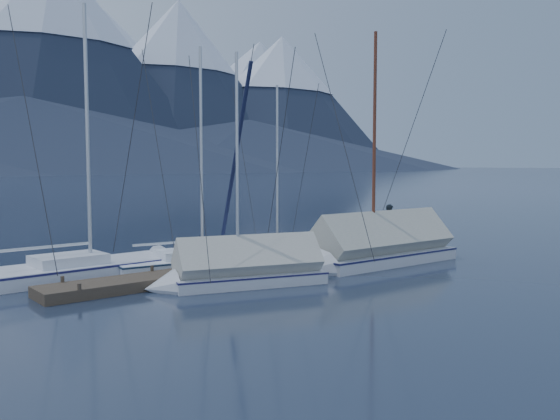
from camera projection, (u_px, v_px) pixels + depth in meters
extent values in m
plane|color=black|center=(315.00, 275.00, 21.04)|extent=(1000.00, 1000.00, 0.00)
cone|color=#475675|center=(106.00, 90.00, 473.59)|extent=(308.00, 308.00, 125.00)
cone|color=silver|center=(105.00, 43.00, 470.71)|extent=(133.24, 133.24, 52.50)
cone|color=#475675|center=(260.00, 105.00, 546.53)|extent=(286.00, 286.00, 115.00)
cone|color=silver|center=(260.00, 68.00, 543.87)|extent=(123.72, 123.72, 48.30)
cone|color=#192133|center=(58.00, 62.00, 297.68)|extent=(190.00, 190.00, 110.00)
cone|color=#192133|center=(180.00, 86.00, 352.96)|extent=(182.40, 182.40, 100.00)
cone|color=silver|center=(179.00, 36.00, 350.64)|extent=(78.91, 78.91, 42.00)
cone|color=#192133|center=(282.00, 104.00, 396.71)|extent=(197.60, 197.60, 88.00)
cone|color=silver|center=(282.00, 64.00, 394.67)|extent=(85.48, 85.48, 36.96)
cone|color=#192133|center=(25.00, 135.00, 247.06)|extent=(390.00, 390.00, 32.00)
cone|color=#192133|center=(250.00, 145.00, 326.53)|extent=(364.00, 364.00, 28.00)
cube|color=#382D23|center=(280.00, 263.00, 22.58)|extent=(18.00, 1.50, 0.34)
cube|color=black|center=(134.00, 290.00, 18.82)|extent=(3.00, 1.30, 0.30)
cube|color=black|center=(280.00, 269.00, 22.60)|extent=(3.00, 1.30, 0.30)
cube|color=black|center=(384.00, 254.00, 26.37)|extent=(3.00, 1.30, 0.30)
cylinder|color=#382D23|center=(63.00, 282.00, 18.08)|extent=(0.12, 0.12, 0.35)
cylinder|color=#382D23|center=(79.00, 289.00, 16.99)|extent=(0.12, 0.12, 0.35)
cylinder|color=#382D23|center=(152.00, 271.00, 19.96)|extent=(0.12, 0.12, 0.35)
cylinder|color=#382D23|center=(172.00, 277.00, 18.88)|extent=(0.12, 0.12, 0.35)
cylinder|color=#382D23|center=(226.00, 261.00, 21.85)|extent=(0.12, 0.12, 0.35)
cylinder|color=#382D23|center=(248.00, 267.00, 20.77)|extent=(0.12, 0.12, 0.35)
cylinder|color=#382D23|center=(288.00, 254.00, 23.74)|extent=(0.12, 0.12, 0.35)
cylinder|color=#382D23|center=(312.00, 258.00, 22.65)|extent=(0.12, 0.12, 0.35)
cylinder|color=#382D23|center=(341.00, 247.00, 25.62)|extent=(0.12, 0.12, 0.35)
cylinder|color=#382D23|center=(365.00, 251.00, 24.54)|extent=(0.12, 0.12, 0.35)
cylinder|color=#382D23|center=(387.00, 241.00, 27.51)|extent=(0.12, 0.12, 0.35)
cylinder|color=#382D23|center=(411.00, 244.00, 26.42)|extent=(0.12, 0.12, 0.35)
cube|color=silver|center=(79.00, 274.00, 20.60)|extent=(6.77, 2.52, 0.73)
cube|color=silver|center=(79.00, 283.00, 20.63)|extent=(5.73, 1.47, 0.33)
cube|color=navy|center=(78.00, 265.00, 20.58)|extent=(6.84, 2.54, 0.07)
cone|color=silver|center=(174.00, 261.00, 23.15)|extent=(1.32, 2.19, 2.14)
cube|color=silver|center=(69.00, 259.00, 20.34)|extent=(2.40, 1.66, 0.33)
cylinder|color=#B2B7BF|center=(87.00, 135.00, 20.52)|extent=(0.13, 0.13, 8.91)
cylinder|color=#B2B7BF|center=(45.00, 247.00, 19.79)|extent=(3.01, 0.23, 0.10)
cylinder|color=#26262B|center=(131.00, 136.00, 21.63)|extent=(0.17, 3.36, 8.92)
cube|color=white|center=(193.00, 265.00, 22.41)|extent=(6.11, 2.76, 0.65)
cube|color=white|center=(193.00, 273.00, 22.44)|extent=(5.11, 1.76, 0.29)
cube|color=#172B47|center=(193.00, 258.00, 22.39)|extent=(6.17, 2.79, 0.06)
cone|color=white|center=(270.00, 258.00, 24.16)|extent=(1.33, 2.02, 1.89)
cube|color=white|center=(185.00, 253.00, 22.22)|extent=(2.23, 1.65, 0.29)
cylinder|color=#B2B7BF|center=(201.00, 153.00, 22.28)|extent=(0.12, 0.12, 7.86)
cylinder|color=#B2B7BF|center=(168.00, 243.00, 21.84)|extent=(2.64, 0.45, 0.09)
cylinder|color=#26262B|center=(236.00, 153.00, 23.04)|extent=(0.43, 2.94, 7.86)
cube|color=silver|center=(270.00, 255.00, 25.10)|extent=(5.40, 2.93, 0.56)
cube|color=silver|center=(270.00, 261.00, 25.12)|extent=(4.46, 1.99, 0.26)
cube|color=navy|center=(270.00, 249.00, 25.09)|extent=(5.45, 2.95, 0.05)
cone|color=silver|center=(330.00, 250.00, 26.34)|extent=(1.32, 1.82, 1.64)
cube|color=silver|center=(264.00, 245.00, 24.97)|extent=(2.04, 1.60, 0.26)
cylinder|color=#B2B7BF|center=(277.00, 167.00, 24.96)|extent=(0.10, 0.10, 6.85)
cylinder|color=#B2B7BF|center=(251.00, 237.00, 24.68)|extent=(2.26, 0.64, 0.08)
cylinder|color=#26262B|center=(304.00, 167.00, 25.49)|extent=(0.66, 2.51, 6.85)
cube|color=silver|center=(380.00, 260.00, 23.57)|extent=(6.66, 2.52, 0.70)
cube|color=silver|center=(380.00, 268.00, 23.60)|extent=(5.65, 1.44, 0.32)
cube|color=#181949|center=(380.00, 252.00, 23.55)|extent=(6.73, 2.55, 0.06)
cone|color=silver|center=(308.00, 270.00, 21.28)|extent=(1.23, 2.28, 2.25)
cylinder|color=#592819|center=(374.00, 143.00, 22.95)|extent=(0.13, 0.13, 8.52)
cylinder|color=#592819|center=(399.00, 233.00, 24.14)|extent=(2.97, 0.18, 0.10)
cylinder|color=#26262B|center=(343.00, 142.00, 21.95)|extent=(0.12, 3.32, 8.53)
cube|color=#9EA095|center=(381.00, 240.00, 23.51)|extent=(6.34, 2.56, 2.39)
cube|color=silver|center=(248.00, 281.00, 19.41)|extent=(5.26, 3.18, 0.58)
cube|color=silver|center=(248.00, 289.00, 19.43)|extent=(4.31, 2.19, 0.27)
cube|color=#1B194B|center=(248.00, 274.00, 19.39)|extent=(5.32, 3.21, 0.05)
cone|color=silver|center=(160.00, 288.00, 18.35)|extent=(1.44, 1.91, 1.70)
cylinder|color=#B2B7BF|center=(237.00, 164.00, 18.97)|extent=(0.11, 0.11, 7.09)
cylinder|color=#B2B7BF|center=(273.00, 255.00, 19.67)|extent=(2.15, 0.74, 0.08)
cylinder|color=#26262B|center=(199.00, 164.00, 18.52)|extent=(0.77, 2.39, 7.09)
cube|color=#ABABA0|center=(248.00, 262.00, 19.35)|extent=(5.04, 3.13, 1.80)
imported|color=black|center=(390.00, 224.00, 26.71)|extent=(0.48, 0.68, 1.79)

